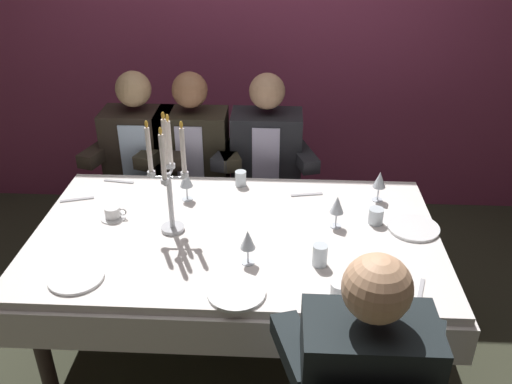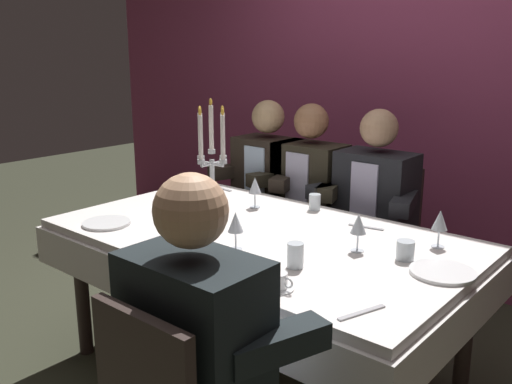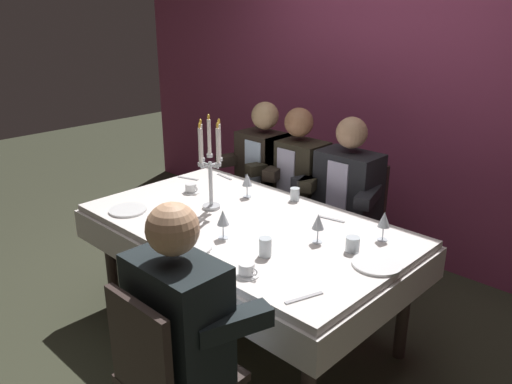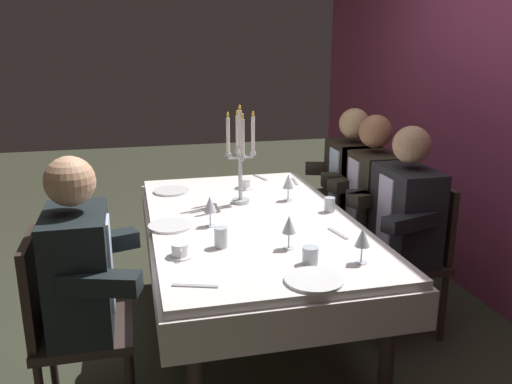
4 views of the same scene
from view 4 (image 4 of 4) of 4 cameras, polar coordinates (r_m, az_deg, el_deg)
name	(u,v)px [view 4 (image 4 of 4)]	position (r m, az deg, el deg)	size (l,w,h in m)	color
ground_plane	(252,336)	(3.28, -0.44, -15.14)	(12.00, 12.00, 0.00)	#343627
dining_table	(252,238)	(3.00, -0.47, -4.95)	(1.94, 1.14, 0.74)	white
candelabra	(241,157)	(3.17, -1.64, 3.74)	(0.19, 0.19, 0.59)	silver
dinner_plate_0	(171,191)	(3.50, -9.03, 0.11)	(0.23, 0.23, 0.01)	white
dinner_plate_1	(170,226)	(2.86, -9.12, -3.58)	(0.24, 0.24, 0.01)	white
dinner_plate_2	(314,280)	(2.23, 6.21, -9.32)	(0.25, 0.25, 0.01)	white
wine_glass_0	(210,205)	(2.81, -4.94, -1.43)	(0.07, 0.07, 0.16)	silver
wine_glass_1	(362,238)	(2.39, 11.30, -4.86)	(0.07, 0.07, 0.16)	silver
wine_glass_2	(288,182)	(3.26, 3.47, 1.04)	(0.07, 0.07, 0.16)	silver
wine_glass_3	(289,226)	(2.51, 3.54, -3.61)	(0.07, 0.07, 0.16)	silver
water_tumbler_0	(310,256)	(2.38, 5.82, -6.77)	(0.07, 0.07, 0.08)	silver
water_tumbler_1	(221,237)	(2.55, -3.77, -4.85)	(0.06, 0.06, 0.10)	silver
water_tumbler_2	(330,205)	(3.09, 7.87, -1.33)	(0.06, 0.06, 0.08)	silver
coffee_cup_0	(180,251)	(2.47, -8.13, -6.26)	(0.13, 0.12, 0.06)	white
coffee_cup_1	(244,184)	(3.54, -1.24, 0.83)	(0.13, 0.12, 0.06)	white
fork_0	(260,177)	(3.81, 0.44, 1.56)	(0.17, 0.02, 0.01)	#B7B7BC
fork_1	(338,233)	(2.76, 8.72, -4.39)	(0.17, 0.02, 0.01)	#B7B7BC
knife_2	(195,286)	(2.19, -6.52, -9.93)	(0.19, 0.02, 0.01)	#B7B7BC
fork_3	(295,181)	(3.71, 4.18, 1.13)	(0.17, 0.02, 0.01)	#B7B7BC
seated_diner_0	(352,180)	(3.84, 10.23, 1.31)	(0.63, 0.48, 1.24)	#342723
seated_diner_1	(373,192)	(3.55, 12.35, -0.02)	(0.63, 0.48, 1.24)	#342723
seated_diner_2	(407,213)	(3.17, 15.82, -2.22)	(0.63, 0.48, 1.24)	#342723
seated_diner_3	(77,271)	(2.45, -18.54, -7.98)	(0.63, 0.48, 1.24)	#342723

